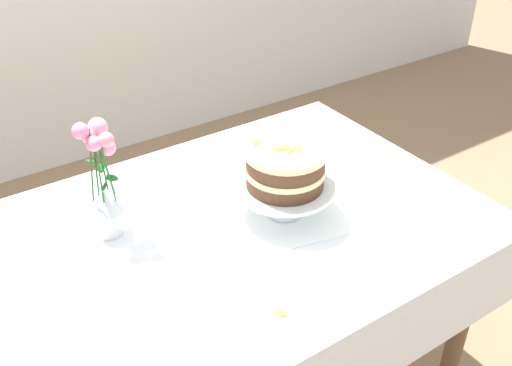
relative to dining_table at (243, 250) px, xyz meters
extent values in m
cube|color=white|center=(0.00, 0.02, 0.08)|extent=(1.40, 1.00, 0.03)
cylinder|color=brown|center=(0.60, -0.38, -0.29)|extent=(0.06, 0.06, 0.71)
cylinder|color=brown|center=(-0.60, 0.42, -0.29)|extent=(0.06, 0.06, 0.71)
cylinder|color=brown|center=(0.60, 0.42, -0.29)|extent=(0.06, 0.06, 0.71)
cube|color=white|center=(0.13, -0.01, 0.09)|extent=(0.38, 0.38, 0.00)
cylinder|color=silver|center=(0.13, -0.01, 0.10)|extent=(0.11, 0.11, 0.01)
cylinder|color=silver|center=(0.13, -0.01, 0.14)|extent=(0.03, 0.03, 0.07)
cylinder|color=silver|center=(0.13, -0.01, 0.18)|extent=(0.29, 0.29, 0.01)
cylinder|color=brown|center=(0.13, -0.01, 0.21)|extent=(0.22, 0.22, 0.04)
cylinder|color=beige|center=(0.13, -0.01, 0.24)|extent=(0.23, 0.23, 0.02)
cylinder|color=brown|center=(0.13, -0.01, 0.27)|extent=(0.22, 0.22, 0.04)
cylinder|color=beige|center=(0.13, -0.01, 0.30)|extent=(0.23, 0.23, 0.02)
ellipsoid|color=yellow|center=(0.16, -0.03, 0.31)|extent=(0.03, 0.04, 0.01)
ellipsoid|color=yellow|center=(0.09, 0.06, 0.31)|extent=(0.03, 0.04, 0.01)
ellipsoid|color=yellow|center=(0.14, -0.03, 0.31)|extent=(0.03, 0.02, 0.01)
ellipsoid|color=yellow|center=(0.14, -0.01, 0.31)|extent=(0.03, 0.03, 0.00)
ellipsoid|color=orange|center=(0.12, -0.01, 0.31)|extent=(0.04, 0.04, 0.00)
cylinder|color=silver|center=(-0.33, 0.17, 0.13)|extent=(0.06, 0.06, 0.08)
cone|color=silver|center=(-0.33, 0.17, 0.20)|extent=(0.09, 0.09, 0.06)
cylinder|color=#2D6028|center=(-0.31, 0.18, 0.29)|extent=(0.03, 0.01, 0.14)
sphere|color=pink|center=(-0.30, 0.18, 0.36)|extent=(0.04, 0.04, 0.04)
cylinder|color=#2D6028|center=(-0.31, 0.19, 0.31)|extent=(0.02, 0.03, 0.19)
sphere|color=pink|center=(-0.31, 0.21, 0.41)|extent=(0.05, 0.05, 0.05)
ellipsoid|color=#236B2D|center=(-0.32, 0.20, 0.29)|extent=(0.04, 0.05, 0.01)
cylinder|color=#2D6028|center=(-0.33, 0.19, 0.31)|extent=(0.01, 0.02, 0.18)
sphere|color=pink|center=(-0.34, 0.19, 0.40)|extent=(0.04, 0.04, 0.04)
ellipsoid|color=#236B2D|center=(-0.34, 0.19, 0.32)|extent=(0.04, 0.05, 0.01)
cylinder|color=#2D6028|center=(-0.35, 0.18, 0.32)|extent=(0.03, 0.01, 0.21)
sphere|color=pink|center=(-0.36, 0.18, 0.42)|extent=(0.04, 0.04, 0.04)
cylinder|color=#2D6028|center=(-0.33, 0.16, 0.30)|extent=(0.01, 0.02, 0.18)
sphere|color=pink|center=(-0.34, 0.15, 0.39)|extent=(0.04, 0.04, 0.04)
ellipsoid|color=#236B2D|center=(-0.33, 0.16, 0.26)|extent=(0.04, 0.05, 0.02)
cylinder|color=#2D6028|center=(-0.31, 0.15, 0.31)|extent=(0.02, 0.03, 0.19)
sphere|color=pink|center=(-0.31, 0.14, 0.40)|extent=(0.04, 0.04, 0.04)
ellipsoid|color=#236B2D|center=(-0.31, 0.15, 0.28)|extent=(0.04, 0.05, 0.01)
ellipsoid|color=yellow|center=(-0.11, -0.34, 0.09)|extent=(0.04, 0.04, 0.01)
camera|label=1|loc=(-0.71, -1.12, 1.10)|focal=40.98mm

